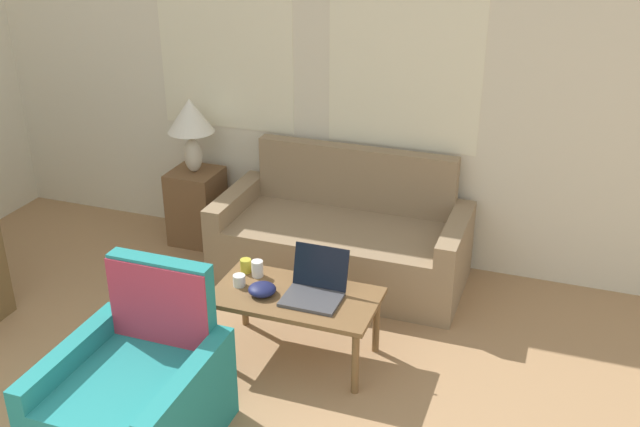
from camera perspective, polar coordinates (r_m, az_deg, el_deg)
The scene contains 11 objects.
wall_back at distance 5.59m, azimuth 0.21°, elevation 9.80°, with size 6.54×0.06×2.60m.
couch at distance 5.49m, azimuth 1.78°, elevation -2.09°, with size 1.79×0.83×0.90m.
armchair at distance 4.10m, azimuth -13.68°, elevation -13.37°, with size 0.78×0.85×0.91m.
side_table at distance 6.06m, azimuth -9.35°, elevation 0.56°, with size 0.38×0.38×0.60m.
table_lamp at distance 5.80m, azimuth -9.84°, elevation 6.96°, with size 0.36×0.36×0.58m.
coffee_table at distance 4.52m, azimuth -1.87°, elevation -6.76°, with size 0.99×0.54×0.44m.
laptop at distance 4.45m, azimuth -0.37°, elevation -5.62°, with size 0.34×0.33×0.27m.
cup_navy at distance 4.74m, azimuth -5.67°, elevation -3.98°, with size 0.07×0.07×0.09m.
cup_yellow at distance 4.68m, azimuth -4.80°, elevation -4.20°, with size 0.07×0.07×0.10m.
cup_white at distance 4.60m, azimuth -6.15°, elevation -5.10°, with size 0.08×0.08×0.07m.
snack_bowl at distance 4.50m, azimuth -4.43°, elevation -5.78°, with size 0.17×0.17×0.07m.
Camera 1 is at (1.80, -0.98, 2.76)m, focal length 42.00 mm.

